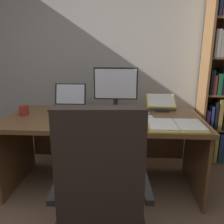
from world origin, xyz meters
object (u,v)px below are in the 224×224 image
monitor (116,89)px  computer_mouse (78,120)px  reading_stand_with_book (161,102)px  desk (104,133)px  laptop (68,104)px  open_binder (176,125)px  keyboard (113,122)px  coffee_mug (24,110)px  office_chair (101,201)px  pen (145,114)px  notepad (143,115)px

monitor → computer_mouse: monitor is taller
reading_stand_with_book → desk: bearing=-155.8°
laptop → open_binder: size_ratio=0.74×
keyboard → reading_stand_with_book: 0.71m
coffee_mug → office_chair: bearing=-46.3°
pen → coffee_mug: (-1.16, -0.05, 0.03)m
pen → laptop: bearing=164.2°
computer_mouse → pen: bearing=22.2°
desk → reading_stand_with_book: 0.69m
monitor → pen: 0.42m
desk → coffee_mug: coffee_mug is taller
desk → open_binder: (0.63, -0.31, 0.20)m
desk → laptop: (-0.41, 0.21, 0.24)m
laptop → coffee_mug: bearing=-142.9°
office_chair → monitor: 1.25m
office_chair → coffee_mug: size_ratio=11.00×
notepad → pen: 0.02m
laptop → open_binder: (1.03, -0.52, -0.04)m
laptop → coffee_mug: laptop is taller
office_chair → computer_mouse: size_ratio=10.29×
computer_mouse → reading_stand_with_book: (0.78, 0.52, 0.05)m
office_chair → notepad: office_chair is taller
computer_mouse → pen: computer_mouse is taller
open_binder → coffee_mug: bearing=168.7°
notepad → desk: bearing=177.4°
monitor → open_binder: size_ratio=0.97×
office_chair → keyboard: office_chair is taller
office_chair → reading_stand_with_book: bearing=63.2°
notepad → coffee_mug: 1.15m
computer_mouse → open_binder: (0.83, -0.05, -0.01)m
coffee_mug → monitor: bearing=17.2°
office_chair → coffee_mug: (-0.84, 0.88, 0.32)m
monitor → open_binder: 0.76m
open_binder → notepad: open_binder is taller
desk → pen: pen is taller
monitor → pen: size_ratio=3.22×
desk → computer_mouse: (-0.20, -0.26, 0.21)m
open_binder → coffee_mug: coffee_mug is taller
reading_stand_with_book → pen: bearing=-123.6°
reading_stand_with_book → pen: 0.34m
computer_mouse → notepad: bearing=22.9°
reading_stand_with_book → open_binder: (0.05, -0.57, -0.06)m
office_chair → coffee_mug: 1.26m
notepad → coffee_mug: (-1.14, -0.05, 0.04)m
desk → reading_stand_with_book: bearing=24.2°
laptop → keyboard: 0.69m
monitor → laptop: 0.53m
office_chair → computer_mouse: (-0.28, 0.69, 0.29)m
office_chair → computer_mouse: bearing=107.4°
keyboard → computer_mouse: 0.30m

